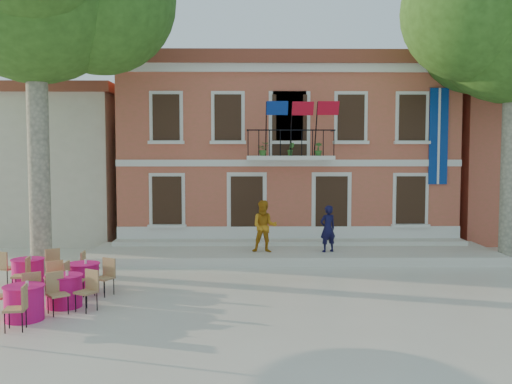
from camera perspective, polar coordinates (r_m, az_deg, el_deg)
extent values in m
plane|color=beige|center=(15.86, -2.43, -9.51)|extent=(90.00, 90.00, 0.00)
cube|color=#CA5B49|center=(25.46, 2.70, 3.54)|extent=(13.00, 8.00, 7.00)
cube|color=brown|center=(25.71, 2.72, 11.92)|extent=(13.50, 8.50, 0.50)
cube|color=silver|center=(21.75, 3.38, 12.31)|extent=(13.30, 0.35, 0.35)
cube|color=silver|center=(21.02, 3.44, 3.44)|extent=(3.20, 0.90, 0.15)
cube|color=black|center=(20.64, 3.53, 6.20)|extent=(3.20, 0.04, 0.04)
cube|color=navy|center=(22.53, 17.79, 5.33)|extent=(0.70, 0.05, 3.60)
cube|color=navy|center=(20.28, 1.05, 8.37)|extent=(0.76, 0.27, 0.47)
cube|color=red|center=(20.33, 3.62, 8.35)|extent=(0.76, 0.29, 0.47)
cube|color=red|center=(20.42, 6.16, 8.32)|extent=(0.76, 0.27, 0.47)
imported|color=#26591E|center=(20.67, 0.73, 4.31)|extent=(0.43, 0.37, 0.48)
imported|color=#26591E|center=(20.72, 3.50, 4.30)|extent=(0.26, 0.21, 0.48)
imported|color=#26591E|center=(20.82, 6.26, 4.28)|extent=(0.27, 0.27, 0.48)
cube|color=beige|center=(28.23, -21.45, 2.29)|extent=(9.00, 9.00, 6.00)
cube|color=brown|center=(28.33, -21.62, 8.77)|extent=(9.40, 9.40, 0.40)
cube|color=silver|center=(20.19, 3.64, -6.15)|extent=(14.00, 3.40, 0.30)
cylinder|color=#A59E84|center=(18.55, -20.91, 3.84)|extent=(0.64, 0.64, 7.48)
cylinder|color=#A59E84|center=(21.24, 24.00, 3.00)|extent=(0.55, 0.55, 6.92)
imported|color=black|center=(19.64, 7.19, -3.65)|extent=(0.69, 0.58, 1.60)
imported|color=#C67C17|center=(19.39, 0.85, -3.46)|extent=(0.89, 0.71, 1.77)
cylinder|color=#C91377|center=(15.94, -16.93, -8.23)|extent=(0.84, 0.84, 0.75)
cylinder|color=#C91377|center=(15.86, -16.96, -6.87)|extent=(0.90, 0.90, 0.02)
cube|color=tan|center=(15.40, -14.95, -8.24)|extent=(0.57, 0.57, 0.95)
cube|color=tan|center=(16.63, -16.25, -7.36)|extent=(0.43, 0.43, 0.95)
cube|color=tan|center=(15.75, -19.60, -8.06)|extent=(0.58, 0.58, 0.95)
cylinder|color=#C91377|center=(14.60, -18.65, -9.40)|extent=(0.84, 0.84, 0.75)
cylinder|color=#C91377|center=(14.51, -18.68, -7.92)|extent=(0.90, 0.90, 0.02)
cube|color=tan|center=(15.26, -17.72, -8.41)|extent=(0.43, 0.43, 0.95)
cube|color=tan|center=(14.46, -21.61, -9.19)|extent=(0.57, 0.57, 0.95)
cube|color=tan|center=(14.02, -16.63, -9.48)|extent=(0.58, 0.58, 0.95)
cylinder|color=#C91377|center=(13.78, -22.18, -10.28)|extent=(0.84, 0.84, 0.75)
cylinder|color=#C91377|center=(13.70, -22.22, -8.71)|extent=(0.90, 0.90, 0.02)
cube|color=tan|center=(13.05, -22.94, -10.64)|extent=(0.48, 0.48, 0.95)
cube|color=tan|center=(13.99, -19.21, -9.57)|extent=(0.59, 0.59, 0.95)
cylinder|color=#C91377|center=(17.08, -21.84, -7.53)|extent=(0.84, 0.84, 0.75)
cylinder|color=#C91377|center=(17.00, -21.88, -6.26)|extent=(0.90, 0.90, 0.02)
cube|color=tan|center=(17.28, -19.45, -7.00)|extent=(0.59, 0.59, 0.95)
cube|color=tan|center=(17.57, -23.64, -6.93)|extent=(0.55, 0.55, 0.95)
cube|color=tan|center=(16.34, -22.47, -7.70)|extent=(0.47, 0.47, 0.95)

